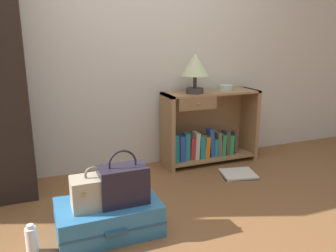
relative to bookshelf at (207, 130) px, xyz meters
The scene contains 10 objects.
ground_plane 1.53m from the bookshelf, 121.46° to the right, with size 9.00×9.00×0.00m, color brown.
back_wall 1.26m from the bookshelf, 163.84° to the left, with size 6.40×0.10×2.60m, color silver.
bookshelf is the anchor object (origin of this frame).
table_lamp 0.68m from the bookshelf, 166.78° to the right, with size 0.27×0.27×0.38m.
bowl 0.48m from the bookshelf, ahead, with size 0.15×0.15×0.05m, color silver.
suitcase_large 1.59m from the bookshelf, 142.67° to the right, with size 0.68×0.45×0.22m.
train_case 1.66m from the bookshelf, 144.02° to the right, with size 0.28×0.19×0.27m.
handbag 1.52m from the bookshelf, 139.22° to the right, with size 0.31×0.18×0.37m.
bottle 2.03m from the bookshelf, 149.78° to the right, with size 0.07×0.07×0.19m.
open_book_on_floor 0.56m from the bookshelf, 76.08° to the right, with size 0.40×0.37×0.02m.
Camera 1 is at (-0.87, -1.75, 1.28)m, focal length 36.72 mm.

